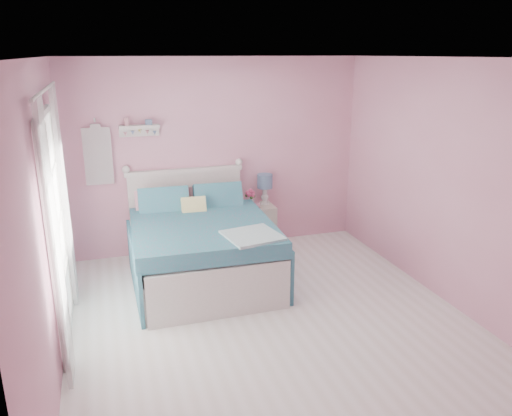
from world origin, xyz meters
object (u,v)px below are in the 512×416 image
bed (201,248)px  nightstand (258,226)px  teacup (256,205)px  table_lamp (265,183)px  vase (251,201)px

bed → nightstand: size_ratio=3.33×
nightstand → teacup: 0.37m
table_lamp → teacup: size_ratio=3.88×
table_lamp → nightstand: bearing=-153.6°
vase → teacup: vase is taller
table_lamp → teacup: table_lamp is taller
nightstand → bed: bearing=-141.4°
bed → vase: size_ratio=14.39×
bed → nightstand: (0.98, 0.78, -0.09)m
bed → vase: bearing=44.8°
bed → teacup: bed is taller
bed → nightstand: 1.26m
bed → table_lamp: (1.09, 0.84, 0.51)m
bed → teacup: size_ratio=18.71×
vase → table_lamp: bearing=10.7°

